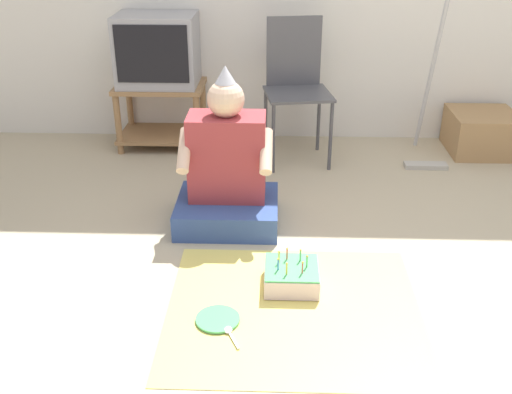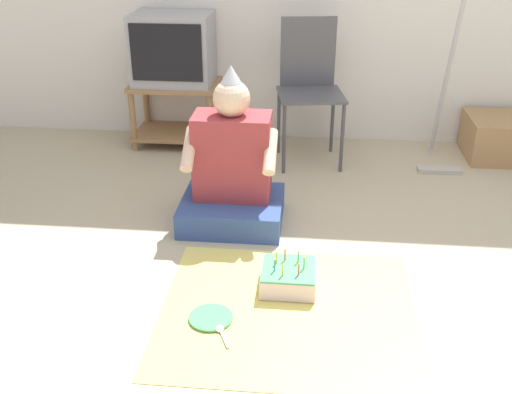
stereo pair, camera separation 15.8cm
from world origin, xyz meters
name	(u,v)px [view 1 (the left image)]	position (x,y,z in m)	size (l,w,h in m)	color
ground_plane	(357,292)	(0.00, 0.00, 0.00)	(16.00, 16.00, 0.00)	tan
tv_stand	(162,109)	(-1.19, 1.82, 0.27)	(0.61, 0.43, 0.45)	#997047
tv	(158,50)	(-1.19, 1.82, 0.69)	(0.54, 0.41, 0.47)	#99999E
folding_chair	(296,80)	(-0.25, 1.63, 0.54)	(0.47, 0.46, 0.93)	#4C4C51
cardboard_box_stack	(481,132)	(1.06, 1.77, 0.14)	(0.44, 0.46, 0.28)	#A87F51
dust_mop	(428,118)	(0.62, 1.55, 0.31)	(0.28, 0.41, 1.11)	#B2ADA3
person_seated	(227,174)	(-0.64, 0.67, 0.28)	(0.55, 0.47, 0.86)	#334C8C
party_cloth	(294,310)	(-0.29, -0.14, 0.00)	(1.09, 0.98, 0.01)	#EAD666
birthday_cake	(291,276)	(-0.30, 0.04, 0.05)	(0.25, 0.25, 0.16)	silver
paper_plate	(218,319)	(-0.61, -0.23, 0.01)	(0.19, 0.19, 0.01)	#4CB266
plastic_spoon_near	(229,332)	(-0.55, -0.31, 0.01)	(0.07, 0.14, 0.01)	white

